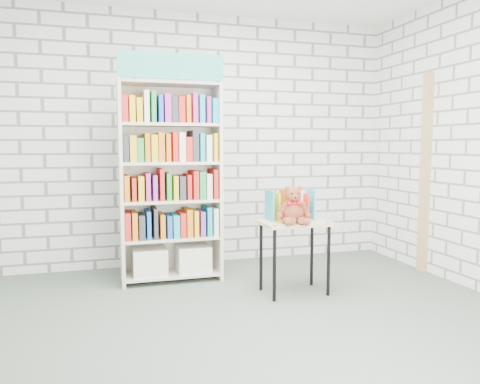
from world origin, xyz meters
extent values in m
plane|color=#485548|center=(0.00, 0.00, 0.00)|extent=(4.50, 4.50, 0.00)
cube|color=silver|center=(0.00, 2.00, 1.40)|extent=(4.50, 0.02, 2.80)
cube|color=silver|center=(0.00, -2.00, 1.40)|extent=(4.50, 0.02, 2.80)
cube|color=beige|center=(-0.89, 1.35, 0.98)|extent=(0.03, 0.38, 1.96)
cube|color=beige|center=(0.06, 1.35, 0.98)|extent=(0.03, 0.38, 1.96)
cube|color=beige|center=(-0.42, 1.53, 0.98)|extent=(0.98, 0.02, 1.96)
cube|color=teal|center=(-0.42, 1.17, 2.08)|extent=(0.98, 0.02, 0.24)
cube|color=beige|center=(-0.42, 1.35, 0.07)|extent=(0.91, 0.36, 0.03)
cube|color=beige|center=(-0.42, 1.35, 0.43)|extent=(0.91, 0.36, 0.03)
cube|color=beige|center=(-0.42, 1.35, 0.80)|extent=(0.91, 0.36, 0.03)
cube|color=beige|center=(-0.42, 1.35, 1.17)|extent=(0.91, 0.36, 0.03)
cube|color=beige|center=(-0.42, 1.35, 1.54)|extent=(0.91, 0.36, 0.03)
cube|color=beige|center=(-0.42, 1.35, 1.93)|extent=(0.91, 0.36, 0.03)
cube|color=silver|center=(-0.63, 1.35, 0.21)|extent=(0.33, 0.32, 0.26)
cube|color=silver|center=(-0.20, 1.35, 0.21)|extent=(0.33, 0.32, 0.26)
cube|color=blue|center=(-0.42, 1.34, 0.58)|extent=(0.91, 0.32, 0.26)
cube|color=green|center=(-0.42, 1.34, 0.95)|extent=(0.91, 0.32, 0.26)
cube|color=orange|center=(-0.42, 1.34, 1.32)|extent=(0.91, 0.32, 0.26)
cube|color=#BF338C|center=(-0.42, 1.34, 1.69)|extent=(0.91, 0.32, 0.26)
cube|color=tan|center=(0.60, 0.63, 0.65)|extent=(0.63, 0.44, 0.03)
cylinder|color=black|center=(0.34, 0.45, 0.32)|extent=(0.03, 0.03, 0.63)
cylinder|color=black|center=(0.33, 0.79, 0.32)|extent=(0.03, 0.03, 0.63)
cylinder|color=black|center=(0.86, 0.47, 0.32)|extent=(0.03, 0.03, 0.63)
cylinder|color=black|center=(0.85, 0.80, 0.32)|extent=(0.03, 0.03, 0.63)
cylinder|color=black|center=(0.35, 0.46, 0.66)|extent=(0.04, 0.04, 0.01)
cylinder|color=black|center=(0.85, 0.48, 0.66)|extent=(0.04, 0.04, 0.01)
cube|color=teal|center=(0.39, 0.72, 0.79)|extent=(0.02, 0.19, 0.26)
cube|color=yellow|center=(0.46, 0.72, 0.79)|extent=(0.02, 0.19, 0.26)
cube|color=orange|center=(0.53, 0.72, 0.79)|extent=(0.02, 0.19, 0.26)
cube|color=black|center=(0.60, 0.73, 0.79)|extent=(0.02, 0.19, 0.26)
cube|color=white|center=(0.66, 0.73, 0.79)|extent=(0.02, 0.19, 0.26)
cube|color=red|center=(0.73, 0.73, 0.79)|extent=(0.02, 0.19, 0.26)
cube|color=#36AFCD|center=(0.80, 0.73, 0.79)|extent=(0.02, 0.19, 0.26)
ellipsoid|color=maroon|center=(0.55, 0.55, 0.76)|extent=(0.20, 0.17, 0.20)
sphere|color=maroon|center=(0.55, 0.55, 0.91)|extent=(0.14, 0.14, 0.14)
sphere|color=maroon|center=(0.50, 0.57, 0.97)|extent=(0.05, 0.05, 0.05)
sphere|color=maroon|center=(0.60, 0.55, 0.97)|extent=(0.05, 0.05, 0.05)
sphere|color=maroon|center=(0.54, 0.49, 0.89)|extent=(0.06, 0.06, 0.06)
sphere|color=black|center=(0.51, 0.49, 0.93)|extent=(0.02, 0.02, 0.02)
sphere|color=black|center=(0.56, 0.49, 0.93)|extent=(0.02, 0.02, 0.02)
sphere|color=black|center=(0.53, 0.47, 0.90)|extent=(0.02, 0.02, 0.02)
cylinder|color=maroon|center=(0.45, 0.55, 0.79)|extent=(0.10, 0.09, 0.14)
cylinder|color=maroon|center=(0.64, 0.51, 0.79)|extent=(0.10, 0.08, 0.14)
sphere|color=maroon|center=(0.42, 0.54, 0.73)|extent=(0.06, 0.06, 0.06)
sphere|color=maroon|center=(0.67, 0.50, 0.73)|extent=(0.06, 0.06, 0.06)
cylinder|color=maroon|center=(0.48, 0.46, 0.70)|extent=(0.08, 0.15, 0.08)
cylinder|color=maroon|center=(0.59, 0.44, 0.70)|extent=(0.12, 0.16, 0.08)
sphere|color=maroon|center=(0.44, 0.40, 0.70)|extent=(0.07, 0.07, 0.07)
sphere|color=maroon|center=(0.60, 0.38, 0.70)|extent=(0.07, 0.07, 0.07)
cone|color=red|center=(0.51, 0.50, 0.84)|extent=(0.06, 0.06, 0.05)
cone|color=red|center=(0.57, 0.49, 0.84)|extent=(0.06, 0.06, 0.05)
sphere|color=red|center=(0.54, 0.49, 0.84)|extent=(0.03, 0.03, 0.03)
cube|color=tan|center=(2.23, 0.95, 1.05)|extent=(0.05, 0.12, 2.10)
camera|label=1|loc=(-1.06, -3.23, 1.34)|focal=35.00mm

